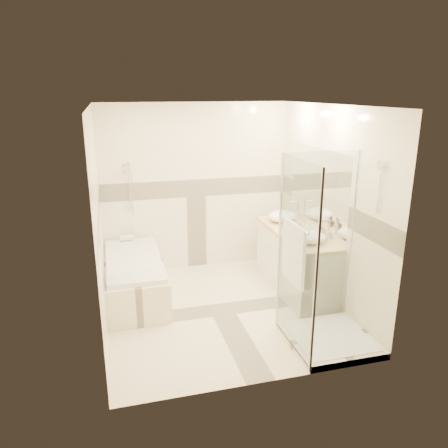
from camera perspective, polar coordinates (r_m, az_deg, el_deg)
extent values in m
cube|color=#F8EAC6|center=(5.63, -0.33, -11.13)|extent=(2.80, 3.00, 0.01)
cube|color=white|center=(4.96, -0.38, 15.33)|extent=(2.80, 3.00, 0.01)
cube|color=#FEEFCB|center=(6.58, -3.68, 4.70)|extent=(2.80, 0.01, 2.50)
cube|color=#FEEFCB|center=(3.80, 5.42, -4.75)|extent=(2.80, 0.01, 2.50)
cube|color=#FEEFCB|center=(5.01, -16.11, 0.07)|extent=(0.01, 3.00, 2.50)
cube|color=#FEEFCB|center=(5.67, 13.54, 2.22)|extent=(0.01, 3.00, 2.50)
cube|color=white|center=(5.87, 12.15, 4.83)|extent=(0.01, 1.60, 1.00)
cylinder|color=silver|center=(6.41, -12.24, 4.93)|extent=(0.02, 0.02, 0.70)
cube|color=#FEEFCB|center=(5.96, -11.60, -7.10)|extent=(0.75, 1.70, 0.50)
cube|color=white|center=(5.86, -11.76, -4.59)|extent=(0.69, 1.60, 0.06)
ellipsoid|color=white|center=(5.87, -11.74, -5.05)|extent=(0.56, 1.40, 0.16)
cube|color=white|center=(6.06, 9.31, -5.01)|extent=(0.55, 1.60, 0.80)
cylinder|color=silver|center=(5.56, 8.32, -5.38)|extent=(0.01, 0.24, 0.01)
cylinder|color=silver|center=(6.25, 5.46, -2.70)|extent=(0.01, 0.24, 0.01)
cube|color=#F1CC7F|center=(5.92, 9.50, -1.19)|extent=(0.57, 1.62, 0.05)
cube|color=#FEEFCB|center=(5.08, 13.62, -14.48)|extent=(0.90, 0.90, 0.08)
cube|color=white|center=(5.05, 13.65, -14.05)|extent=(0.80, 0.80, 0.01)
cube|color=white|center=(4.45, 9.46, -4.48)|extent=(0.01, 0.90, 2.00)
cube|color=white|center=(5.01, 12.03, -2.15)|extent=(0.90, 0.01, 2.00)
cylinder|color=silver|center=(4.07, 11.97, -6.71)|extent=(0.03, 0.03, 2.00)
cylinder|color=silver|center=(4.83, 7.22, -2.61)|extent=(0.03, 0.03, 2.00)
cylinder|color=silver|center=(5.23, 16.41, -1.67)|extent=(0.03, 0.03, 2.00)
cylinder|color=silver|center=(4.63, 19.79, 7.29)|extent=(0.03, 0.10, 0.10)
cylinder|color=silver|center=(4.32, 9.25, -0.08)|extent=(0.02, 0.60, 0.02)
cube|color=white|center=(4.41, 9.07, -3.81)|extent=(0.04, 0.48, 0.62)
ellipsoid|color=white|center=(6.29, 7.64, 1.00)|extent=(0.40, 0.40, 0.16)
ellipsoid|color=white|center=(5.49, 11.31, -1.68)|extent=(0.36, 0.36, 0.15)
cylinder|color=silver|center=(6.36, 9.54, 1.76)|extent=(0.03, 0.03, 0.30)
cylinder|color=silver|center=(6.30, 9.15, 2.87)|extent=(0.11, 0.03, 0.03)
cylinder|color=silver|center=(5.57, 13.44, -0.71)|extent=(0.03, 0.03, 0.30)
cylinder|color=silver|center=(5.50, 13.04, 0.53)|extent=(0.11, 0.03, 0.03)
imported|color=black|center=(5.78, 9.84, -0.64)|extent=(0.07, 0.07, 0.14)
imported|color=black|center=(5.96, 9.00, -0.06)|extent=(0.14, 0.14, 0.14)
cube|color=white|center=(6.45, 7.06, 1.02)|extent=(0.18, 0.25, 0.07)
cylinder|color=white|center=(6.49, -12.61, -1.79)|extent=(0.19, 0.09, 0.09)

